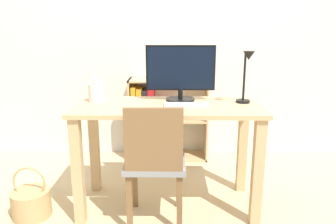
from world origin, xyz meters
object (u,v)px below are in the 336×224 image
(desk_lamp, at_px, (246,72))
(keyboard, at_px, (186,105))
(basket, at_px, (31,202))
(vase, at_px, (96,91))
(chair, at_px, (155,160))
(monitor, at_px, (181,71))
(bookshelf, at_px, (154,121))

(desk_lamp, bearing_deg, keyboard, -170.57)
(desk_lamp, distance_m, basket, 1.77)
(vase, bearing_deg, basket, -148.35)
(desk_lamp, relative_size, chair, 0.44)
(keyboard, xyz_separation_m, basket, (-1.10, -0.12, -0.68))
(monitor, bearing_deg, bookshelf, 106.82)
(bookshelf, bearing_deg, basket, -126.17)
(vase, distance_m, bookshelf, 1.04)
(bookshelf, height_order, basket, bookshelf)
(keyboard, bearing_deg, vase, 167.05)
(chair, distance_m, bookshelf, 1.20)
(chair, bearing_deg, vase, 141.04)
(chair, bearing_deg, monitor, 65.90)
(chair, bearing_deg, desk_lamp, 22.86)
(desk_lamp, xyz_separation_m, basket, (-1.51, -0.19, -0.90))
(monitor, bearing_deg, keyboard, -79.30)
(vase, relative_size, desk_lamp, 0.50)
(desk_lamp, relative_size, basket, 1.00)
(chair, relative_size, bookshelf, 1.03)
(keyboard, distance_m, bookshelf, 1.11)
(monitor, height_order, bookshelf, monitor)
(chair, xyz_separation_m, bookshelf, (-0.07, 1.20, -0.08))
(vase, bearing_deg, chair, -38.46)
(keyboard, distance_m, chair, 0.44)
(basket, bearing_deg, vase, 31.65)
(vase, bearing_deg, bookshelf, 66.07)
(desk_lamp, bearing_deg, monitor, 164.31)
(chair, height_order, basket, chair)
(monitor, distance_m, basket, 1.42)
(keyboard, xyz_separation_m, bookshelf, (-0.28, 1.00, -0.40))
(vase, xyz_separation_m, desk_lamp, (1.07, -0.08, 0.15))
(monitor, bearing_deg, vase, -175.75)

